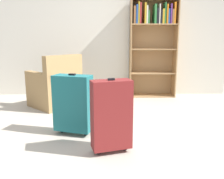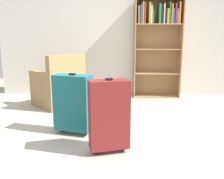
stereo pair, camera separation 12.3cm
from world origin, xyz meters
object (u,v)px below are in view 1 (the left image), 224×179
(armchair, at_px, (56,88))
(suitcase_dark_red, at_px, (111,115))
(suitcase_teal, at_px, (73,103))
(mug, at_px, (85,103))
(bookshelf, at_px, (153,39))

(armchair, distance_m, suitcase_dark_red, 2.00)
(suitcase_teal, height_order, suitcase_dark_red, suitcase_dark_red)
(mug, distance_m, suitcase_teal, 1.34)
(suitcase_teal, bearing_deg, mug, 89.42)
(bookshelf, xyz_separation_m, armchair, (-1.80, -0.75, -0.83))
(suitcase_teal, bearing_deg, suitcase_dark_red, -47.64)
(mug, xyz_separation_m, suitcase_dark_red, (0.45, -1.80, 0.35))
(suitcase_teal, bearing_deg, bookshelf, 56.64)
(mug, relative_size, suitcase_teal, 0.16)
(bookshelf, xyz_separation_m, suitcase_teal, (-1.32, -2.01, -0.76))
(bookshelf, height_order, suitcase_dark_red, bookshelf)
(armchair, height_order, suitcase_teal, armchair)
(armchair, relative_size, suitcase_teal, 1.31)
(armchair, height_order, mug, armchair)
(suitcase_dark_red, bearing_deg, bookshelf, 71.00)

